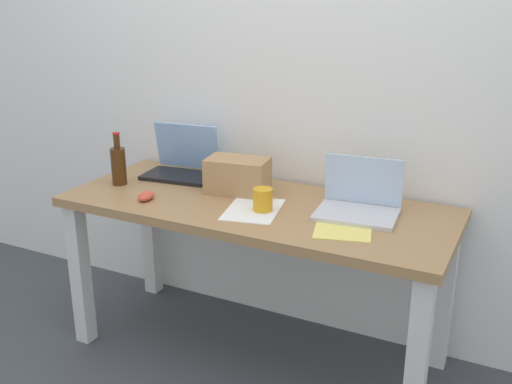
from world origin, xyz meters
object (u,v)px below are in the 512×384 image
beer_bottle (118,164)px  cardboard_box (238,175)px  desk (256,226)px  laptop_right (359,203)px  computer_mouse (146,196)px  coffee_mug (263,200)px  laptop_left (182,164)px

beer_bottle → cardboard_box: size_ratio=0.91×
desk → laptop_right: laptop_right is taller
desk → computer_mouse: bearing=-158.7°
laptop_right → beer_bottle: (-1.10, -0.12, 0.05)m
desk → coffee_mug: 0.18m
beer_bottle → computer_mouse: 0.28m
laptop_left → beer_bottle: bearing=-127.9°
laptop_left → coffee_mug: bearing=-24.8°
desk → beer_bottle: bearing=-175.7°
laptop_left → computer_mouse: (0.05, -0.36, -0.04)m
cardboard_box → coffee_mug: bearing=-38.8°
cardboard_box → coffee_mug: 0.26m
computer_mouse → laptop_right: bearing=6.6°
computer_mouse → desk: bearing=11.9°
beer_bottle → coffee_mug: size_ratio=2.57×
computer_mouse → beer_bottle: bearing=143.8°
desk → beer_bottle: size_ratio=6.77×
laptop_right → coffee_mug: laptop_right is taller
beer_bottle → cardboard_box: (0.54, 0.14, -0.02)m
laptop_right → computer_mouse: (-0.86, -0.25, -0.03)m
desk → beer_bottle: 0.71m
beer_bottle → laptop_right: bearing=6.5°
laptop_right → computer_mouse: laptop_right is taller
laptop_left → laptop_right: size_ratio=1.04×
laptop_left → beer_bottle: size_ratio=1.44×
coffee_mug → beer_bottle: bearing=178.7°
computer_mouse → coffee_mug: 0.52m
computer_mouse → laptop_left: bearing=88.8°
laptop_left → beer_bottle: 0.31m
laptop_left → beer_bottle: same height
desk → laptop_left: laptop_left is taller
desk → beer_bottle: beer_bottle is taller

